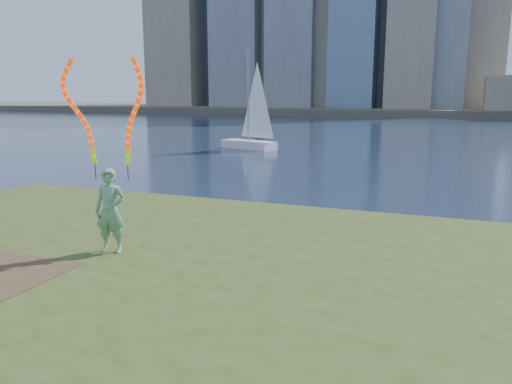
% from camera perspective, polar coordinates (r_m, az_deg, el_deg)
% --- Properties ---
extents(ground, '(320.00, 320.00, 0.00)m').
position_cam_1_polar(ground, '(10.93, -10.46, -9.66)').
color(ground, '#19253E').
rests_on(ground, ground).
extents(grassy_knoll, '(20.00, 18.00, 0.80)m').
position_cam_1_polar(grassy_knoll, '(9.08, -18.29, -12.19)').
color(grassy_knoll, '#374619').
rests_on(grassy_knoll, ground).
extents(far_shore, '(320.00, 40.00, 1.20)m').
position_cam_1_polar(far_shore, '(103.84, 18.44, 8.86)').
color(far_shore, '#504A3A').
rests_on(far_shore, ground).
extents(woman_with_ribbons, '(2.01, 0.62, 4.03)m').
position_cam_1_polar(woman_with_ribbons, '(9.98, -16.39, 1.22)').
color(woman_with_ribbons, '#196E29').
rests_on(woman_with_ribbons, grassy_knoll).
extents(sailboat, '(4.47, 2.85, 6.87)m').
position_cam_1_polar(sailboat, '(35.32, -0.60, 6.87)').
color(sailboat, white).
rests_on(sailboat, ground).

